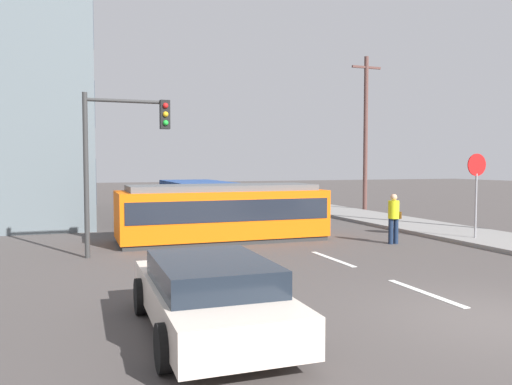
# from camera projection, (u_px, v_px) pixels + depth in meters

# --- Properties ---
(ground_plane) EXTENTS (120.00, 120.00, 0.00)m
(ground_plane) POSITION_uv_depth(u_px,v_px,m) (278.00, 239.00, 18.00)
(ground_plane) COLOR #494240
(lane_stripe_1) EXTENTS (0.16, 2.40, 0.01)m
(lane_stripe_1) POSITION_uv_depth(u_px,v_px,m) (425.00, 293.00, 10.48)
(lane_stripe_1) COLOR silver
(lane_stripe_1) RESTS_ON ground
(lane_stripe_2) EXTENTS (0.16, 2.40, 0.01)m
(lane_stripe_2) POSITION_uv_depth(u_px,v_px,m) (332.00, 259.00, 14.24)
(lane_stripe_2) COLOR silver
(lane_stripe_2) RESTS_ON ground
(lane_stripe_3) EXTENTS (0.16, 2.40, 0.01)m
(lane_stripe_3) POSITION_uv_depth(u_px,v_px,m) (227.00, 220.00, 24.04)
(lane_stripe_3) COLOR silver
(lane_stripe_3) RESTS_ON ground
(lane_stripe_4) EXTENTS (0.16, 2.40, 0.01)m
(lane_stripe_4) POSITION_uv_depth(u_px,v_px,m) (198.00, 210.00, 29.68)
(lane_stripe_4) COLOR silver
(lane_stripe_4) RESTS_ON ground
(streetcar_tram) EXTENTS (7.14, 2.56, 1.95)m
(streetcar_tram) POSITION_uv_depth(u_px,v_px,m) (222.00, 212.00, 17.69)
(streetcar_tram) COLOR #F76008
(streetcar_tram) RESTS_ON ground
(city_bus) EXTENTS (2.57, 5.42, 1.88)m
(city_bus) POSITION_uv_depth(u_px,v_px,m) (197.00, 199.00, 23.24)
(city_bus) COLOR #26478A
(city_bus) RESTS_ON ground
(pedestrian_crossing) EXTENTS (0.49, 0.36, 1.67)m
(pedestrian_crossing) POSITION_uv_depth(u_px,v_px,m) (394.00, 216.00, 16.91)
(pedestrian_crossing) COLOR #172641
(pedestrian_crossing) RESTS_ON ground
(parked_sedan_near) EXTENTS (2.06, 4.48, 1.19)m
(parked_sedan_near) POSITION_uv_depth(u_px,v_px,m) (210.00, 294.00, 7.97)
(parked_sedan_near) COLOR beige
(parked_sedan_near) RESTS_ON ground
(stop_sign) EXTENTS (0.76, 0.07, 2.88)m
(stop_sign) POSITION_uv_depth(u_px,v_px,m) (476.00, 178.00, 17.32)
(stop_sign) COLOR gray
(stop_sign) RESTS_ON sidewalk_curb_right
(traffic_light_mast) EXTENTS (2.44, 0.33, 4.67)m
(traffic_light_mast) POSITION_uv_depth(u_px,v_px,m) (121.00, 143.00, 14.55)
(traffic_light_mast) COLOR #333333
(traffic_light_mast) RESTS_ON ground
(utility_pole_mid) EXTENTS (1.80, 0.24, 8.68)m
(utility_pole_mid) POSITION_uv_depth(u_px,v_px,m) (366.00, 131.00, 28.63)
(utility_pole_mid) COLOR brown
(utility_pole_mid) RESTS_ON ground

